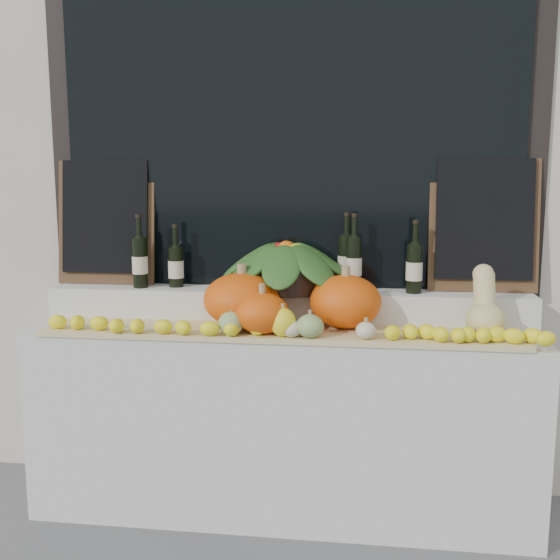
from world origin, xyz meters
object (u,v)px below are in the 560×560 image
object	(u,v)px
pumpkin_right	(345,301)
produce_bowl	(286,265)
butternut_squash	(485,308)
wine_bottle_tall	(346,262)
pumpkin_left	(242,300)

from	to	relation	value
pumpkin_right	produce_bowl	world-z (taller)	produce_bowl
butternut_squash	produce_bowl	size ratio (longest dim) A/B	0.44
wine_bottle_tall	produce_bowl	bearing A→B (deg)	-163.68
produce_bowl	wine_bottle_tall	world-z (taller)	wine_bottle_tall
pumpkin_left	wine_bottle_tall	bearing A→B (deg)	32.09
pumpkin_right	produce_bowl	size ratio (longest dim) A/B	0.48
pumpkin_right	butternut_squash	distance (m)	0.59
pumpkin_left	wine_bottle_tall	world-z (taller)	wine_bottle_tall
produce_bowl	pumpkin_right	bearing A→B (deg)	-31.76
pumpkin_left	butternut_squash	size ratio (longest dim) A/B	1.17
wine_bottle_tall	pumpkin_right	bearing A→B (deg)	-89.11
pumpkin_left	produce_bowl	bearing A→B (deg)	49.28
pumpkin_right	wine_bottle_tall	distance (m)	0.30
pumpkin_right	wine_bottle_tall	xyz separation A→B (m)	(-0.00, 0.26, 0.15)
pumpkin_right	butternut_squash	bearing A→B (deg)	-7.05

